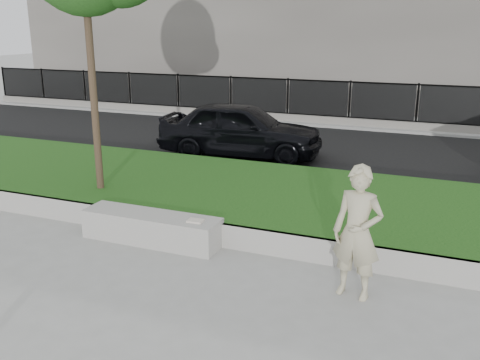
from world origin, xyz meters
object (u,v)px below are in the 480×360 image
at_px(book, 195,221).
at_px(car_dark, 241,129).
at_px(stone_bench, 152,228).
at_px(man, 357,233).

relative_size(book, car_dark, 0.06).
xyz_separation_m(stone_bench, man, (3.43, -0.55, 0.65)).
xyz_separation_m(stone_bench, book, (0.83, -0.03, 0.25)).
height_order(man, car_dark, man).
height_order(book, car_dark, car_dark).
xyz_separation_m(man, car_dark, (-4.25, 6.43, -0.11)).
bearing_deg(book, stone_bench, 174.22).
bearing_deg(car_dark, book, -170.93).
distance_m(stone_bench, book, 0.87).
bearing_deg(stone_bench, car_dark, 97.93).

